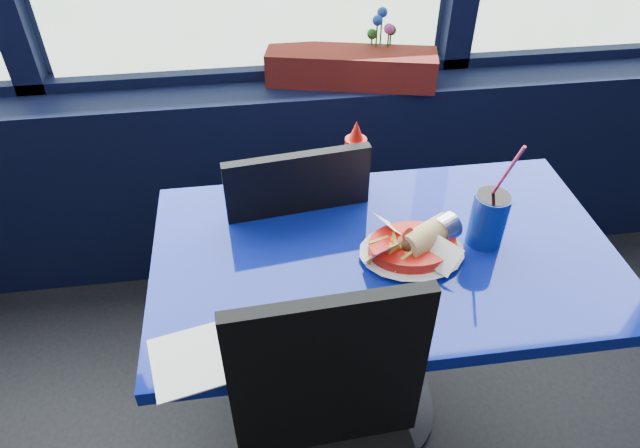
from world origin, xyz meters
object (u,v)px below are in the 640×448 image
Objects in this scene: ketchup_bottle at (355,161)px; planter_box at (351,67)px; near_table at (380,298)px; chair_near_back at (301,238)px; flower_vase at (380,57)px; food_basket at (414,245)px; soda_cup at (489,218)px.

planter_box is at bearing 80.93° from ketchup_bottle.
planter_box is at bearing 85.97° from near_table.
chair_near_back is 0.75m from flower_vase.
flower_vase is at bearing 71.27° from ketchup_bottle.
near_table is 0.23m from food_basket.
planter_box is 0.12m from flower_vase.
chair_near_back is 0.49m from food_basket.
near_table is 1.97× the size of planter_box.
planter_box is 2.36× the size of food_basket.
chair_near_back is 0.35m from ketchup_bottle.
chair_near_back is 3.63× the size of food_basket.
ketchup_bottle is at bearing 138.03° from soda_cup.
soda_cup is at bearing -63.05° from planter_box.
food_basket is 1.12× the size of ketchup_bottle.
near_table is 4.73× the size of flower_vase.
chair_near_back is 2.96× the size of soda_cup.
ketchup_bottle is (0.16, -0.04, 0.31)m from chair_near_back.
flower_vase reaches higher than near_table.
near_table is 5.21× the size of ketchup_bottle.
food_basket is 0.32m from ketchup_bottle.
chair_near_back is at bearing 121.45° from food_basket.
soda_cup is at bearing 138.65° from chair_near_back.
planter_box is at bearing -164.62° from flower_vase.
planter_box reaches higher than food_basket.
ketchup_bottle is 0.73× the size of soda_cup.
ketchup_bottle is (-0.09, -0.58, -0.01)m from planter_box.
chair_near_back is at bearing -101.77° from planter_box.
soda_cup is (0.27, 0.00, 0.26)m from near_table.
ketchup_bottle reaches higher than chair_near_back.
soda_cup reaches higher than chair_near_back.
flower_vase is (0.36, 0.57, 0.34)m from chair_near_back.
near_table is 4.65× the size of food_basket.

